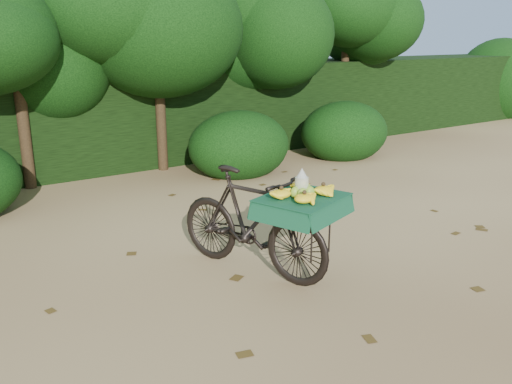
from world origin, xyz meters
TOP-DOWN VIEW (x-y plane):
  - ground at (0.00, 0.00)m, footprint 80.00×80.00m
  - vendor_bicycle at (-0.61, 0.69)m, footprint 1.23×1.95m
  - hedge_backdrop at (0.00, 6.30)m, footprint 26.00×1.80m
  - tree_row at (-0.65, 5.50)m, footprint 14.50×2.00m
  - bush_clumps at (0.50, 4.30)m, footprint 8.80×1.70m
  - leaf_litter at (0.00, 0.65)m, footprint 7.00×7.30m

SIDE VIEW (x-z plane):
  - ground at x=0.00m, z-range 0.00..0.00m
  - leaf_litter at x=0.00m, z-range 0.00..0.01m
  - bush_clumps at x=0.50m, z-range 0.00..0.90m
  - vendor_bicycle at x=-0.61m, z-range 0.01..1.11m
  - hedge_backdrop at x=0.00m, z-range 0.00..1.80m
  - tree_row at x=-0.65m, z-range 0.00..4.00m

